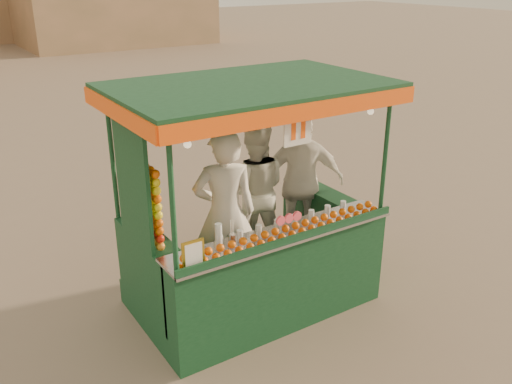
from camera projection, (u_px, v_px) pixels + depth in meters
ground at (246, 304)px, 6.47m from camera, size 90.00×90.00×0.00m
juice_cart at (251, 243)px, 6.10m from camera, size 2.83×1.84×2.57m
vendor_left at (225, 213)px, 5.87m from camera, size 0.79×0.66×1.85m
vendor_middle at (254, 191)px, 6.67m from camera, size 1.04×0.97×1.70m
vendor_right at (302, 182)px, 6.80m from camera, size 1.13×0.87×1.79m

